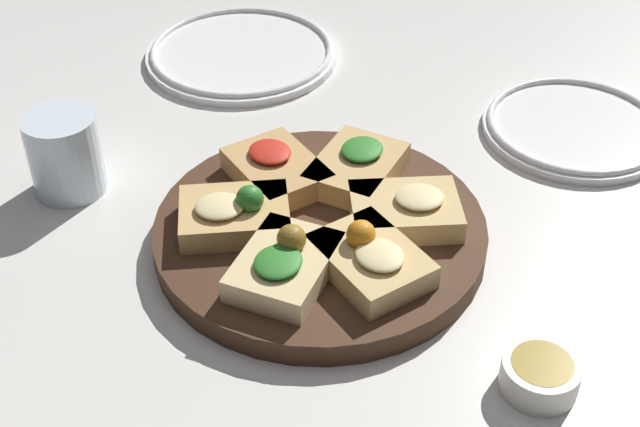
% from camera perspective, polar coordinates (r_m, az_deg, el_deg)
% --- Properties ---
extents(ground_plane, '(3.00, 3.00, 0.00)m').
position_cam_1_polar(ground_plane, '(0.89, -0.00, -1.88)').
color(ground_plane, silver).
extents(serving_board, '(0.33, 0.33, 0.03)m').
position_cam_1_polar(serving_board, '(0.89, -0.00, -1.26)').
color(serving_board, '#422819').
rests_on(serving_board, ground_plane).
extents(focaccia_slice_0, '(0.12, 0.13, 0.03)m').
position_cam_1_polar(focaccia_slice_0, '(0.93, 2.37, 2.98)').
color(focaccia_slice_0, tan).
rests_on(focaccia_slice_0, serving_board).
extents(focaccia_slice_1, '(0.12, 0.13, 0.03)m').
position_cam_1_polar(focaccia_slice_1, '(0.93, -2.82, 2.83)').
color(focaccia_slice_1, tan).
rests_on(focaccia_slice_1, serving_board).
extents(focaccia_slice_2, '(0.11, 0.08, 0.05)m').
position_cam_1_polar(focaccia_slice_2, '(0.87, -5.49, -0.20)').
color(focaccia_slice_2, tan).
rests_on(focaccia_slice_2, serving_board).
extents(focaccia_slice_3, '(0.12, 0.13, 0.05)m').
position_cam_1_polar(focaccia_slice_3, '(0.81, -2.26, -3.24)').
color(focaccia_slice_3, '#E5C689').
rests_on(focaccia_slice_3, serving_board).
extents(focaccia_slice_4, '(0.12, 0.13, 0.05)m').
position_cam_1_polar(focaccia_slice_4, '(0.82, 3.24, -2.88)').
color(focaccia_slice_4, '#DBB775').
rests_on(focaccia_slice_4, serving_board).
extents(focaccia_slice_5, '(0.11, 0.08, 0.03)m').
position_cam_1_polar(focaccia_slice_5, '(0.88, 5.52, 0.30)').
color(focaccia_slice_5, '#DBB775').
rests_on(focaccia_slice_5, serving_board).
extents(plate_left, '(0.25, 0.25, 0.02)m').
position_cam_1_polar(plate_left, '(1.21, -5.03, 10.23)').
color(plate_left, white).
rests_on(plate_left, ground_plane).
extents(plate_right, '(0.22, 0.22, 0.02)m').
position_cam_1_polar(plate_right, '(1.09, 16.00, 5.36)').
color(plate_right, white).
rests_on(plate_right, ground_plane).
extents(water_glass, '(0.08, 0.08, 0.09)m').
position_cam_1_polar(water_glass, '(0.98, -16.01, 3.70)').
color(water_glass, silver).
rests_on(water_glass, ground_plane).
extents(dipping_bowl, '(0.07, 0.07, 0.03)m').
position_cam_1_polar(dipping_bowl, '(0.77, 13.91, -9.95)').
color(dipping_bowl, silver).
rests_on(dipping_bowl, ground_plane).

